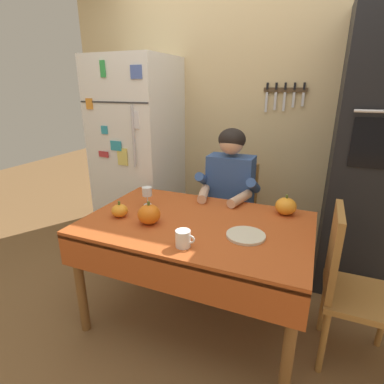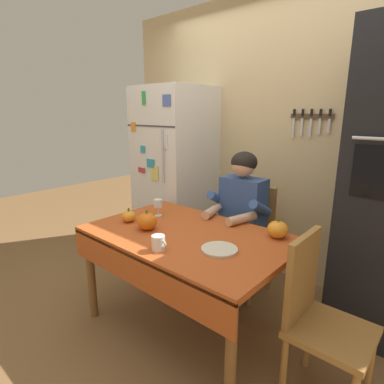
{
  "view_description": "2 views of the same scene",
  "coord_description": "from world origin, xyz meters",
  "px_view_note": "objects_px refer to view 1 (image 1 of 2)",
  "views": [
    {
      "loc": [
        0.64,
        -1.51,
        1.54
      ],
      "look_at": [
        -0.08,
        0.22,
        0.88
      ],
      "focal_mm": 28.27,
      "sensor_mm": 36.0,
      "label": 1
    },
    {
      "loc": [
        1.36,
        -1.4,
        1.55
      ],
      "look_at": [
        -0.04,
        0.2,
        1.01
      ],
      "focal_mm": 29.3,
      "sensor_mm": 36.0,
      "label": 2
    }
  ],
  "objects_px": {
    "seated_person": "(228,194)",
    "coffee_mug": "(183,239)",
    "dining_table": "(195,235)",
    "pumpkin_large": "(120,211)",
    "chair_behind_person": "(233,211)",
    "chair_right_side": "(349,282)",
    "wine_glass": "(147,192)",
    "wall_oven": "(376,158)",
    "refrigerator": "(139,156)",
    "serving_tray": "(246,235)",
    "pumpkin_small": "(149,214)",
    "pumpkin_medium": "(286,206)"
  },
  "relations": [
    {
      "from": "pumpkin_medium",
      "to": "pumpkin_small",
      "type": "xyz_separation_m",
      "value": [
        -0.76,
        -0.47,
        0.0
      ]
    },
    {
      "from": "seated_person",
      "to": "pumpkin_small",
      "type": "xyz_separation_m",
      "value": [
        -0.29,
        -0.72,
        0.06
      ]
    },
    {
      "from": "wall_oven",
      "to": "pumpkin_small",
      "type": "relative_size",
      "value": 14.62
    },
    {
      "from": "chair_behind_person",
      "to": "pumpkin_medium",
      "type": "distance_m",
      "value": 0.7
    },
    {
      "from": "wall_oven",
      "to": "seated_person",
      "type": "xyz_separation_m",
      "value": [
        -1.02,
        -0.32,
        -0.31
      ]
    },
    {
      "from": "seated_person",
      "to": "pumpkin_small",
      "type": "bearing_deg",
      "value": -112.07
    },
    {
      "from": "coffee_mug",
      "to": "refrigerator",
      "type": "bearing_deg",
      "value": 130.38
    },
    {
      "from": "chair_behind_person",
      "to": "serving_tray",
      "type": "relative_size",
      "value": 4.21
    },
    {
      "from": "pumpkin_large",
      "to": "wine_glass",
      "type": "bearing_deg",
      "value": 74.45
    },
    {
      "from": "wine_glass",
      "to": "serving_tray",
      "type": "relative_size",
      "value": 0.62
    },
    {
      "from": "wine_glass",
      "to": "pumpkin_small",
      "type": "height_order",
      "value": "pumpkin_small"
    },
    {
      "from": "chair_behind_person",
      "to": "wine_glass",
      "type": "relative_size",
      "value": 6.81
    },
    {
      "from": "dining_table",
      "to": "serving_tray",
      "type": "xyz_separation_m",
      "value": [
        0.33,
        -0.06,
        0.09
      ]
    },
    {
      "from": "pumpkin_medium",
      "to": "serving_tray",
      "type": "xyz_separation_m",
      "value": [
        -0.17,
        -0.42,
        -0.05
      ]
    },
    {
      "from": "refrigerator",
      "to": "pumpkin_large",
      "type": "height_order",
      "value": "refrigerator"
    },
    {
      "from": "dining_table",
      "to": "seated_person",
      "type": "bearing_deg",
      "value": 86.83
    },
    {
      "from": "chair_behind_person",
      "to": "pumpkin_medium",
      "type": "relative_size",
      "value": 6.75
    },
    {
      "from": "dining_table",
      "to": "pumpkin_large",
      "type": "relative_size",
      "value": 13.15
    },
    {
      "from": "seated_person",
      "to": "serving_tray",
      "type": "height_order",
      "value": "seated_person"
    },
    {
      "from": "chair_right_side",
      "to": "wine_glass",
      "type": "distance_m",
      "value": 1.36
    },
    {
      "from": "refrigerator",
      "to": "chair_right_side",
      "type": "distance_m",
      "value": 2.06
    },
    {
      "from": "chair_right_side",
      "to": "wine_glass",
      "type": "relative_size",
      "value": 6.81
    },
    {
      "from": "dining_table",
      "to": "seated_person",
      "type": "relative_size",
      "value": 1.12
    },
    {
      "from": "seated_person",
      "to": "pumpkin_medium",
      "type": "bearing_deg",
      "value": -27.88
    },
    {
      "from": "refrigerator",
      "to": "coffee_mug",
      "type": "xyz_separation_m",
      "value": [
        1.0,
        -1.18,
        -0.11
      ]
    },
    {
      "from": "serving_tray",
      "to": "coffee_mug",
      "type": "bearing_deg",
      "value": -140.07
    },
    {
      "from": "pumpkin_large",
      "to": "serving_tray",
      "type": "distance_m",
      "value": 0.82
    },
    {
      "from": "chair_behind_person",
      "to": "serving_tray",
      "type": "distance_m",
      "value": 0.94
    },
    {
      "from": "refrigerator",
      "to": "wine_glass",
      "type": "relative_size",
      "value": 13.18
    },
    {
      "from": "refrigerator",
      "to": "serving_tray",
      "type": "bearing_deg",
      "value": -36.33
    },
    {
      "from": "wall_oven",
      "to": "dining_table",
      "type": "relative_size",
      "value": 1.5
    },
    {
      "from": "wine_glass",
      "to": "pumpkin_medium",
      "type": "distance_m",
      "value": 0.95
    },
    {
      "from": "wall_oven",
      "to": "serving_tray",
      "type": "height_order",
      "value": "wall_oven"
    },
    {
      "from": "pumpkin_large",
      "to": "pumpkin_medium",
      "type": "relative_size",
      "value": 0.77
    },
    {
      "from": "dining_table",
      "to": "coffee_mug",
      "type": "height_order",
      "value": "coffee_mug"
    },
    {
      "from": "coffee_mug",
      "to": "chair_right_side",
      "type": "bearing_deg",
      "value": 22.88
    },
    {
      "from": "seated_person",
      "to": "pumpkin_small",
      "type": "relative_size",
      "value": 8.67
    },
    {
      "from": "chair_behind_person",
      "to": "pumpkin_small",
      "type": "xyz_separation_m",
      "value": [
        -0.29,
        -0.91,
        0.29
      ]
    },
    {
      "from": "chair_behind_person",
      "to": "pumpkin_large",
      "type": "xyz_separation_m",
      "value": [
        -0.52,
        -0.89,
        0.27
      ]
    },
    {
      "from": "chair_right_side",
      "to": "pumpkin_small",
      "type": "height_order",
      "value": "chair_right_side"
    },
    {
      "from": "seated_person",
      "to": "coffee_mug",
      "type": "xyz_separation_m",
      "value": [
        0.02,
        -0.9,
        0.05
      ]
    },
    {
      "from": "wall_oven",
      "to": "pumpkin_small",
      "type": "xyz_separation_m",
      "value": [
        -1.31,
        -1.04,
        -0.25
      ]
    },
    {
      "from": "dining_table",
      "to": "refrigerator",
      "type": "bearing_deg",
      "value": 137.09
    },
    {
      "from": "seated_person",
      "to": "coffee_mug",
      "type": "bearing_deg",
      "value": -88.74
    },
    {
      "from": "serving_tray",
      "to": "wine_glass",
      "type": "bearing_deg",
      "value": 165.13
    },
    {
      "from": "refrigerator",
      "to": "seated_person",
      "type": "distance_m",
      "value": 1.04
    },
    {
      "from": "wall_oven",
      "to": "refrigerator",
      "type": "bearing_deg",
      "value": -178.86
    },
    {
      "from": "coffee_mug",
      "to": "wall_oven",
      "type": "bearing_deg",
      "value": 50.74
    },
    {
      "from": "refrigerator",
      "to": "serving_tray",
      "type": "distance_m",
      "value": 1.6
    },
    {
      "from": "serving_tray",
      "to": "chair_right_side",
      "type": "bearing_deg",
      "value": 12.19
    }
  ]
}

